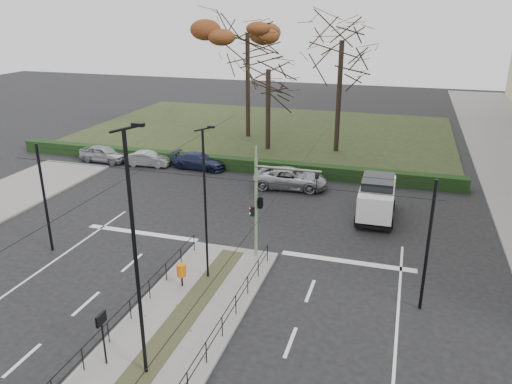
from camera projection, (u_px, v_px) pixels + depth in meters
ground at (201, 297)px, 22.83m from camera, size 140.00×140.00×0.00m
median_island at (177, 327)px, 20.56m from camera, size 4.40×15.00×0.14m
park at (266, 132)px, 53.15m from camera, size 38.00×26.00×0.10m
hedge at (222, 162)px, 40.98m from camera, size 38.00×1.00×1.00m
median_railing at (174, 310)px, 20.16m from camera, size 4.14×13.24×0.92m
catenary at (211, 215)px, 23.09m from camera, size 20.00×34.00×6.00m
traffic_light at (262, 201)px, 25.30m from camera, size 3.63×2.06×5.34m
litter_bin at (181, 270)px, 23.24m from camera, size 0.44×0.44×1.12m
info_panel at (102, 325)px, 17.79m from camera, size 0.12×0.56×2.13m
streetlamp_median_near at (136, 257)px, 16.33m from camera, size 0.76×0.16×9.13m
streetlamp_median_far at (206, 204)px, 22.98m from camera, size 0.63×0.13×7.50m
parked_car_first at (104, 154)px, 42.67m from camera, size 4.26×1.86×1.43m
parked_car_second at (148, 159)px, 41.58m from camera, size 3.79×1.64×1.21m
parked_car_third at (200, 161)px, 40.86m from camera, size 4.62×2.11×1.31m
parked_car_fourth at (291, 178)px, 36.44m from camera, size 5.57×2.94×1.49m
white_van at (377, 197)px, 31.12m from camera, size 2.33×5.03×2.62m
rust_tree at (248, 33)px, 47.65m from camera, size 9.84×9.84×13.28m
bare_tree_center at (342, 49)px, 42.74m from camera, size 6.93×6.93×12.95m
bare_tree_near at (268, 75)px, 44.22m from camera, size 6.37×6.37×9.62m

